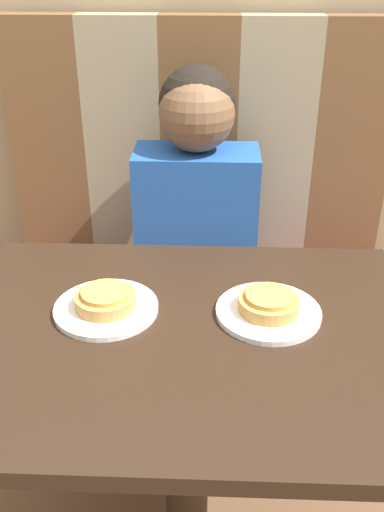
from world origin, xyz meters
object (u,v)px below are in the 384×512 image
plate_right (268,312)px  pizza_left (105,299)px  person (197,178)px  plate_left (106,308)px  pizza_right (269,303)px

plate_right → pizza_left: bearing=180.0°
person → plate_right: bearing=-74.4°
plate_right → pizza_left: pizza_left is taller
plate_left → pizza_right: 0.33m
person → pizza_left: person is taller
pizza_left → pizza_right: same height
plate_right → plate_left: bearing=180.0°
pizza_right → pizza_left: bearing=180.0°
plate_right → pizza_right: bearing=0.0°
person → plate_right: person is taller
plate_left → plate_right: size_ratio=1.00×
plate_left → pizza_left: 0.02m
pizza_right → plate_right: bearing=0.0°
person → plate_left: (-0.17, -0.60, -0.05)m
pizza_left → person: bearing=74.4°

